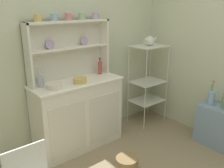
# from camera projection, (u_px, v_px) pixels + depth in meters

# --- Properties ---
(wall_back) EXTENTS (3.84, 0.05, 2.50)m
(wall_back) POSITION_uv_depth(u_px,v_px,m) (61.00, 49.00, 3.03)
(wall_back) COLOR beige
(wall_back) RESTS_ON ground
(hutch_cabinet) EXTENTS (1.13, 0.45, 0.88)m
(hutch_cabinet) POSITION_uv_depth(u_px,v_px,m) (78.00, 114.00, 3.11)
(hutch_cabinet) COLOR white
(hutch_cabinet) RESTS_ON ground
(hutch_shelf_unit) EXTENTS (1.06, 0.18, 0.71)m
(hutch_shelf_unit) POSITION_uv_depth(u_px,v_px,m) (68.00, 45.00, 2.97)
(hutch_shelf_unit) COLOR silver
(hutch_shelf_unit) RESTS_ON hutch_cabinet
(bakers_rack) EXTENTS (0.49, 0.37, 1.20)m
(bakers_rack) POSITION_uv_depth(u_px,v_px,m) (148.00, 76.00, 3.71)
(bakers_rack) COLOR silver
(bakers_rack) RESTS_ON ground
(side_shelf_blue) EXTENTS (0.28, 0.48, 0.53)m
(side_shelf_blue) POSITION_uv_depth(u_px,v_px,m) (216.00, 126.00, 3.19)
(side_shelf_blue) COLOR #849EBC
(side_shelf_blue) RESTS_ON ground
(floor_basket) EXTENTS (0.25, 0.25, 0.16)m
(floor_basket) POSITION_uv_depth(u_px,v_px,m) (127.00, 164.00, 2.73)
(floor_basket) COLOR #93754C
(floor_basket) RESTS_ON ground
(cup_gold_0) EXTENTS (0.09, 0.08, 0.08)m
(cup_gold_0) POSITION_uv_depth(u_px,v_px,m) (38.00, 18.00, 2.61)
(cup_gold_0) COLOR #DBB760
(cup_gold_0) RESTS_ON hutch_shelf_unit
(cup_sky_1) EXTENTS (0.09, 0.08, 0.08)m
(cup_sky_1) POSITION_uv_depth(u_px,v_px,m) (54.00, 17.00, 2.73)
(cup_sky_1) COLOR #8EB2D1
(cup_sky_1) RESTS_ON hutch_shelf_unit
(cup_rose_2) EXTENTS (0.09, 0.08, 0.08)m
(cup_rose_2) POSITION_uv_depth(u_px,v_px,m) (68.00, 17.00, 2.83)
(cup_rose_2) COLOR #D17A84
(cup_rose_2) RESTS_ON hutch_shelf_unit
(cup_sage_3) EXTENTS (0.09, 0.08, 0.08)m
(cup_sage_3) POSITION_uv_depth(u_px,v_px,m) (82.00, 16.00, 2.95)
(cup_sage_3) COLOR #9EB78E
(cup_sage_3) RESTS_ON hutch_shelf_unit
(cup_lilac_4) EXTENTS (0.09, 0.08, 0.08)m
(cup_lilac_4) POSITION_uv_depth(u_px,v_px,m) (95.00, 16.00, 3.06)
(cup_lilac_4) COLOR #B79ECC
(cup_lilac_4) RESTS_ON hutch_shelf_unit
(bowl_mixing_large) EXTENTS (0.18, 0.18, 0.06)m
(bowl_mixing_large) POSITION_uv_depth(u_px,v_px,m) (54.00, 86.00, 2.72)
(bowl_mixing_large) COLOR silver
(bowl_mixing_large) RESTS_ON hutch_cabinet
(bowl_floral_medium) EXTENTS (0.16, 0.16, 0.06)m
(bowl_floral_medium) POSITION_uv_depth(u_px,v_px,m) (80.00, 80.00, 2.91)
(bowl_floral_medium) COLOR #DBB760
(bowl_floral_medium) RESTS_ON hutch_cabinet
(jam_bottle) EXTENTS (0.05, 0.05, 0.22)m
(jam_bottle) POSITION_uv_depth(u_px,v_px,m) (100.00, 67.00, 3.26)
(jam_bottle) COLOR #B74C47
(jam_bottle) RESTS_ON hutch_cabinet
(utensil_jar) EXTENTS (0.08, 0.08, 0.25)m
(utensil_jar) POSITION_uv_depth(u_px,v_px,m) (41.00, 82.00, 2.76)
(utensil_jar) COLOR #B2B7C6
(utensil_jar) RESTS_ON hutch_cabinet
(porcelain_teapot) EXTENTS (0.23, 0.14, 0.16)m
(porcelain_teapot) POSITION_uv_depth(u_px,v_px,m) (150.00, 41.00, 3.54)
(porcelain_teapot) COLOR white
(porcelain_teapot) RESTS_ON bakers_rack
(flower_vase) EXTENTS (0.09, 0.09, 0.32)m
(flower_vase) POSITION_uv_depth(u_px,v_px,m) (211.00, 97.00, 3.17)
(flower_vase) COLOR #8EB2D1
(flower_vase) RESTS_ON side_shelf_blue
(oil_bottle) EXTENTS (0.06, 0.06, 0.19)m
(oil_bottle) POSITION_uv_depth(u_px,v_px,m) (224.00, 102.00, 3.05)
(oil_bottle) COLOR #6B8C60
(oil_bottle) RESTS_ON side_shelf_blue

